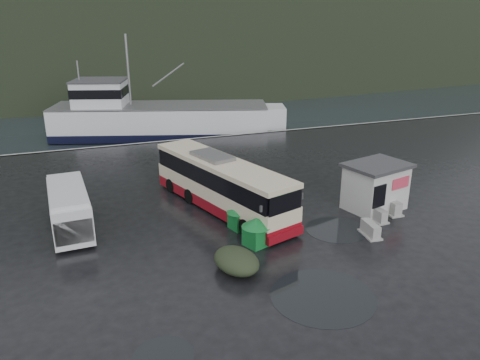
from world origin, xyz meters
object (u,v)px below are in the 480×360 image
object	(u,v)px
white_van	(72,229)
jersey_barrier_a	(376,220)
waste_bin_right	(256,245)
jersey_barrier_b	(390,212)
ticket_kiosk	(373,208)
jersey_barrier_c	(370,235)
fishing_trawler	(161,123)
waste_bin_left	(239,228)
dome_tent	(236,270)
coach_bus	(222,208)

from	to	relation	value
white_van	jersey_barrier_a	world-z (taller)	white_van
white_van	jersey_barrier_a	size ratio (longest dim) A/B	3.96
waste_bin_right	jersey_barrier_b	xyz separation A→B (m)	(8.91, 1.13, 0.00)
ticket_kiosk	jersey_barrier_b	world-z (taller)	ticket_kiosk
jersey_barrier_c	fishing_trawler	distance (m)	30.58
ticket_kiosk	jersey_barrier_c	size ratio (longest dim) A/B	2.46
waste_bin_left	dome_tent	bearing A→B (deg)	-111.44
white_van	dome_tent	size ratio (longest dim) A/B	2.29
fishing_trawler	waste_bin_left	bearing A→B (deg)	-74.56
white_van	jersey_barrier_a	bearing A→B (deg)	-18.97
coach_bus	ticket_kiosk	xyz separation A→B (m)	(8.56, -3.06, 0.00)
coach_bus	waste_bin_right	distance (m)	5.08
white_van	jersey_barrier_c	distance (m)	15.95
jersey_barrier_c	white_van	bearing A→B (deg)	157.50
coach_bus	dome_tent	xyz separation A→B (m)	(-1.56, -7.06, 0.00)
coach_bus	dome_tent	world-z (taller)	coach_bus
ticket_kiosk	jersey_barrier_a	bearing A→B (deg)	-134.19
jersey_barrier_b	fishing_trawler	xyz separation A→B (m)	(-8.18, 27.96, 0.00)
jersey_barrier_a	ticket_kiosk	bearing A→B (deg)	59.82
waste_bin_left	fishing_trawler	size ratio (longest dim) A/B	0.05
jersey_barrier_b	jersey_barrier_c	size ratio (longest dim) A/B	1.11
coach_bus	jersey_barrier_a	size ratio (longest dim) A/B	7.70
waste_bin_left	fishing_trawler	distance (m)	26.95
dome_tent	waste_bin_left	bearing A→B (deg)	68.56
jersey_barrier_c	fishing_trawler	size ratio (longest dim) A/B	0.06
white_van	jersey_barrier_b	size ratio (longest dim) A/B	3.59
waste_bin_left	jersey_barrier_a	world-z (taller)	waste_bin_left
coach_bus	dome_tent	size ratio (longest dim) A/B	4.46
jersey_barrier_b	white_van	bearing A→B (deg)	167.36
coach_bus	fishing_trawler	bearing A→B (deg)	70.30
waste_bin_right	dome_tent	distance (m)	2.64
dome_tent	jersey_barrier_c	bearing A→B (deg)	6.99
fishing_trawler	waste_bin_right	bearing A→B (deg)	-74.18
ticket_kiosk	jersey_barrier_c	distance (m)	3.83
waste_bin_left	jersey_barrier_c	bearing A→B (deg)	-27.26
jersey_barrier_a	fishing_trawler	size ratio (longest dim) A/B	0.06
waste_bin_left	waste_bin_right	xyz separation A→B (m)	(0.12, -2.15, 0.00)
waste_bin_right	jersey_barrier_b	size ratio (longest dim) A/B	0.93
waste_bin_left	waste_bin_right	distance (m)	2.15
dome_tent	waste_bin_right	bearing A→B (deg)	48.57
jersey_barrier_a	jersey_barrier_c	world-z (taller)	jersey_barrier_a
waste_bin_left	dome_tent	world-z (taller)	waste_bin_left
white_van	jersey_barrier_c	xyz separation A→B (m)	(14.74, -6.10, 0.00)
coach_bus	waste_bin_left	bearing A→B (deg)	-106.37
dome_tent	fishing_trawler	xyz separation A→B (m)	(2.48, 31.07, 0.00)
waste_bin_right	jersey_barrier_c	bearing A→B (deg)	-9.63
waste_bin_right	dome_tent	size ratio (longest dim) A/B	0.59
jersey_barrier_b	jersey_barrier_a	bearing A→B (deg)	-156.15
coach_bus	jersey_barrier_b	xyz separation A→B (m)	(9.09, -3.95, 0.00)
waste_bin_left	jersey_barrier_a	distance (m)	7.79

